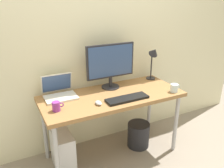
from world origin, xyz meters
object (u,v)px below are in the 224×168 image
at_px(mouse, 98,103).
at_px(wastebasket, 138,135).
at_px(keyboard, 127,99).
at_px(computer_tower, 63,151).
at_px(coffee_mug, 56,106).
at_px(glass_cup, 174,88).
at_px(desk, 112,100).
at_px(desk_lamp, 154,57).
at_px(monitor, 111,63).
at_px(laptop, 59,91).

relative_size(mouse, wastebasket, 0.30).
relative_size(keyboard, computer_tower, 1.05).
height_order(coffee_mug, glass_cup, coffee_mug).
height_order(desk, glass_cup, glass_cup).
relative_size(desk, desk_lamp, 3.59).
bearing_deg(keyboard, desk_lamp, 32.96).
bearing_deg(mouse, glass_cup, -5.39).
bearing_deg(desk, monitor, 67.87).
height_order(computer_tower, wastebasket, computer_tower).
bearing_deg(laptop, wastebasket, -13.88).
xyz_separation_m(monitor, keyboard, (0.01, -0.36, -0.27)).
distance_m(desk_lamp, computer_tower, 1.47).
xyz_separation_m(desk_lamp, wastebasket, (-0.29, -0.19, -0.88)).
relative_size(laptop, computer_tower, 0.76).
bearing_deg(desk_lamp, wastebasket, -146.65).
bearing_deg(monitor, mouse, -131.35).
distance_m(monitor, glass_cup, 0.73).
bearing_deg(coffee_mug, monitor, 22.28).
height_order(keyboard, glass_cup, glass_cup).
relative_size(keyboard, wastebasket, 1.47).
relative_size(desk, keyboard, 3.38).
relative_size(mouse, glass_cup, 0.76).
distance_m(laptop, computer_tower, 0.62).
bearing_deg(coffee_mug, glass_cup, -6.19).
bearing_deg(mouse, coffee_mug, 172.04).
distance_m(glass_cup, wastebasket, 0.73).
bearing_deg(glass_cup, computer_tower, 168.40).
xyz_separation_m(desk_lamp, computer_tower, (-1.21, -0.17, -0.82)).
distance_m(monitor, mouse, 0.52).
bearing_deg(desk_lamp, coffee_mug, -167.35).
height_order(desk, mouse, mouse).
relative_size(desk_lamp, wastebasket, 1.38).
distance_m(keyboard, coffee_mug, 0.70).
bearing_deg(desk, keyboard, -65.64).
relative_size(desk_lamp, mouse, 4.60).
xyz_separation_m(desk_lamp, coffee_mug, (-1.25, -0.28, -0.25)).
distance_m(coffee_mug, glass_cup, 1.25).
distance_m(monitor, computer_tower, 1.05).
distance_m(monitor, keyboard, 0.45).
relative_size(monitor, wastebasket, 1.85).
bearing_deg(glass_cup, mouse, 174.61).
relative_size(desk, laptop, 4.64).
bearing_deg(computer_tower, coffee_mug, -112.64).
relative_size(keyboard, coffee_mug, 4.08).
bearing_deg(keyboard, glass_cup, -5.30).
relative_size(desk_lamp, computer_tower, 0.99).
height_order(monitor, desk_lamp, monitor).
xyz_separation_m(laptop, coffee_mug, (-0.11, -0.30, -0.01)).
height_order(desk_lamp, mouse, desk_lamp).
height_order(monitor, wastebasket, monitor).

